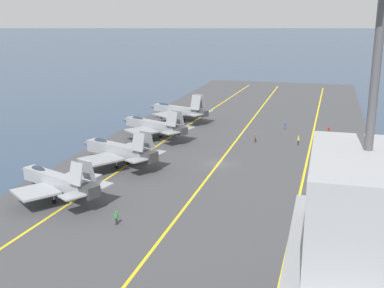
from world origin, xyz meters
TOP-DOWN VIEW (x-y plane):
  - ground_plane at (0.00, 0.00)m, footprint 2000.00×2000.00m
  - carrier_deck at (0.00, 0.00)m, footprint 209.83×50.72m
  - deck_stripe_foul_line at (0.00, -13.95)m, footprint 188.84×2.87m
  - deck_stripe_centerline at (0.00, 0.00)m, footprint 188.85×0.36m
  - deck_stripe_edge_line at (0.00, 13.95)m, footprint 188.71×8.05m
  - parked_jet_nearest at (-21.40, 17.00)m, footprint 12.30×15.64m
  - parked_jet_second at (-5.53, 15.41)m, footprint 14.03×15.98m
  - parked_jet_third at (13.11, 16.21)m, footprint 12.39×17.19m
  - parked_jet_fourth at (29.96, 16.21)m, footprint 13.18×16.69m
  - crew_green_vest at (-26.61, 6.18)m, footprint 0.27×0.39m
  - crew_brown_vest at (15.72, -3.81)m, footprint 0.46×0.41m
  - crew_white_vest at (-30.61, -18.43)m, footprint 0.43×0.46m
  - crew_yellow_vest at (15.77, -11.92)m, footprint 0.39×0.28m
  - crew_red_vest at (25.81, -17.39)m, footprint 0.45×0.46m
  - crew_blue_vest at (28.24, -8.35)m, footprint 0.34×0.43m

SIDE VIEW (x-z plane):
  - ground_plane at x=0.00m, z-range 0.00..0.00m
  - carrier_deck at x=0.00m, z-range 0.00..0.40m
  - deck_stripe_foul_line at x=0.00m, z-range 0.40..0.41m
  - deck_stripe_centerline at x=0.00m, z-range 0.40..0.41m
  - deck_stripe_edge_line at x=0.00m, z-range 0.40..0.41m
  - crew_white_vest at x=-30.61m, z-range 0.48..2.20m
  - crew_green_vest at x=-26.61m, z-range 0.49..2.21m
  - crew_red_vest at x=25.81m, z-range 0.49..2.27m
  - crew_brown_vest at x=15.72m, z-range 0.49..2.29m
  - crew_blue_vest at x=28.24m, z-range 0.49..2.30m
  - crew_yellow_vest at x=15.77m, z-range 0.49..2.32m
  - parked_jet_nearest at x=-21.40m, z-range -0.11..6.22m
  - parked_jet_fourth at x=29.96m, z-range -0.28..6.43m
  - parked_jet_second at x=-5.53m, z-range -0.16..6.31m
  - parked_jet_third at x=13.11m, z-range -0.10..6.27m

